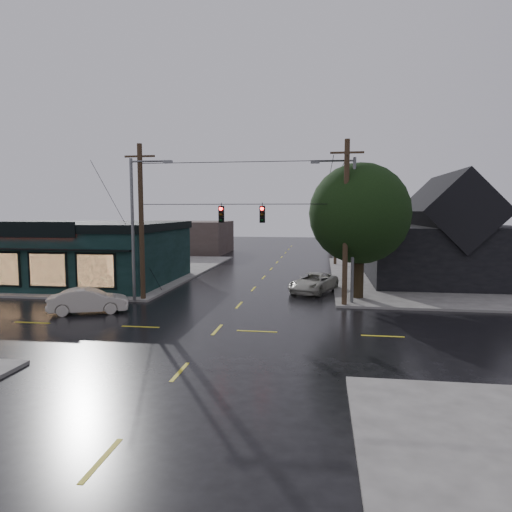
# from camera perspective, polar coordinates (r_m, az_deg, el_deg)

# --- Properties ---
(ground_plane) EXTENTS (160.00, 160.00, 0.00)m
(ground_plane) POSITION_cam_1_polar(r_m,az_deg,el_deg) (23.02, -4.88, -9.18)
(ground_plane) COLOR black
(sidewalk_nw) EXTENTS (28.00, 28.00, 0.15)m
(sidewalk_nw) POSITION_cam_1_polar(r_m,az_deg,el_deg) (48.99, -22.61, -1.57)
(sidewalk_nw) COLOR #5F5C59
(sidewalk_nw) RESTS_ON ground
(sidewalk_ne) EXTENTS (28.00, 28.00, 0.15)m
(sidewalk_ne) POSITION_cam_1_polar(r_m,az_deg,el_deg) (44.61, 27.75, -2.47)
(sidewalk_ne) COLOR #5F5C59
(sidewalk_ne) RESTS_ON ground
(pizza_shop) EXTENTS (16.30, 12.34, 4.90)m
(pizza_shop) POSITION_cam_1_polar(r_m,az_deg,el_deg) (40.16, -21.78, 0.51)
(pizza_shop) COLOR black
(pizza_shop) RESTS_ON ground
(ne_building) EXTENTS (12.60, 11.60, 8.75)m
(ne_building) POSITION_cam_1_polar(r_m,az_deg,el_deg) (39.92, 22.68, 3.21)
(ne_building) COLOR black
(ne_building) RESTS_ON ground
(corner_tree) EXTENTS (6.60, 6.60, 8.87)m
(corner_tree) POSITION_cam_1_polar(r_m,az_deg,el_deg) (30.63, 12.83, 5.17)
(corner_tree) COLOR black
(corner_tree) RESTS_ON ground
(utility_pole_nw) EXTENTS (2.00, 0.32, 10.15)m
(utility_pole_nw) POSITION_cam_1_polar(r_m,az_deg,el_deg) (31.02, -13.91, -5.44)
(utility_pole_nw) COLOR black
(utility_pole_nw) RESTS_ON ground
(utility_pole_ne) EXTENTS (2.00, 0.32, 10.15)m
(utility_pole_ne) POSITION_cam_1_polar(r_m,az_deg,el_deg) (28.80, 10.95, -6.23)
(utility_pole_ne) COLOR black
(utility_pole_ne) RESTS_ON ground
(utility_pole_far_a) EXTENTS (2.00, 0.32, 9.65)m
(utility_pole_far_a) POSITION_cam_1_polar(r_m,az_deg,el_deg) (50.02, 9.85, -1.16)
(utility_pole_far_a) COLOR black
(utility_pole_far_a) RESTS_ON ground
(utility_pole_far_b) EXTENTS (2.00, 0.32, 9.15)m
(utility_pole_far_b) POSITION_cam_1_polar(r_m,az_deg,el_deg) (69.91, 9.42, 0.78)
(utility_pole_far_b) COLOR black
(utility_pole_far_b) RESTS_ON ground
(utility_pole_far_c) EXTENTS (2.00, 0.32, 9.15)m
(utility_pole_far_c) POSITION_cam_1_polar(r_m,az_deg,el_deg) (89.86, 9.19, 1.86)
(utility_pole_far_c) COLOR black
(utility_pole_far_c) RESTS_ON ground
(span_signal_assembly) EXTENTS (13.00, 0.48, 1.23)m
(span_signal_assembly) POSITION_cam_1_polar(r_m,az_deg,el_deg) (28.60, -1.81, 5.29)
(span_signal_assembly) COLOR black
(span_signal_assembly) RESTS_ON ground
(streetlight_nw) EXTENTS (5.40, 0.30, 9.15)m
(streetlight_nw) POSITION_cam_1_polar(r_m,az_deg,el_deg) (30.50, -14.93, -5.65)
(streetlight_nw) COLOR slate
(streetlight_nw) RESTS_ON ground
(streetlight_ne) EXTENTS (5.40, 0.30, 9.15)m
(streetlight_ne) POSITION_cam_1_polar(r_m,az_deg,el_deg) (29.51, 11.87, -5.96)
(streetlight_ne) COLOR slate
(streetlight_ne) RESTS_ON ground
(bg_building_west) EXTENTS (12.00, 10.00, 4.40)m
(bg_building_west) POSITION_cam_1_polar(r_m,az_deg,el_deg) (64.65, -8.90, 2.35)
(bg_building_west) COLOR #41342F
(bg_building_west) RESTS_ON ground
(bg_building_east) EXTENTS (14.00, 12.00, 5.60)m
(bg_building_east) POSITION_cam_1_polar(r_m,az_deg,el_deg) (67.60, 17.60, 2.80)
(bg_building_east) COLOR #2A2B30
(bg_building_east) RESTS_ON ground
(sedan_cream) EXTENTS (4.63, 3.06, 1.44)m
(sedan_cream) POSITION_cam_1_polar(r_m,az_deg,el_deg) (28.13, -20.19, -5.27)
(sedan_cream) COLOR #BAB2A4
(sedan_cream) RESTS_ON ground
(suv_silver) EXTENTS (3.96, 5.49, 1.39)m
(suv_silver) POSITION_cam_1_polar(r_m,az_deg,el_deg) (33.37, 7.20, -3.33)
(suv_silver) COLOR #BBBAAD
(suv_silver) RESTS_ON ground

